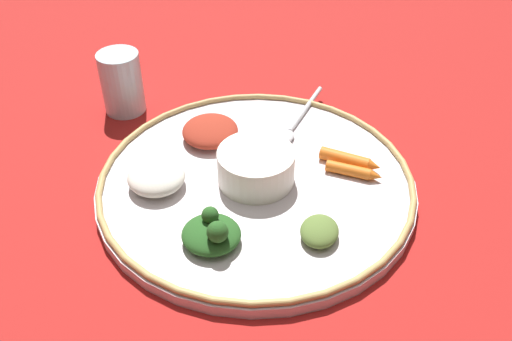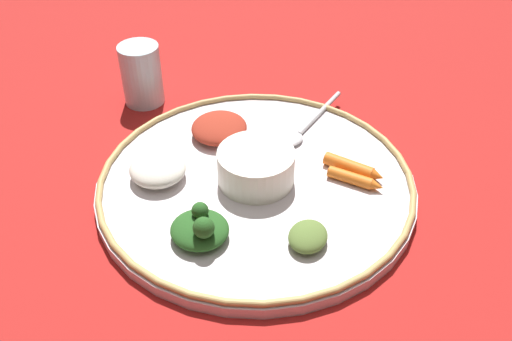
% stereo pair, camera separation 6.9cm
% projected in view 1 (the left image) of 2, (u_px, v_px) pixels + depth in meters
% --- Properties ---
extents(ground_plane, '(2.40, 2.40, 0.00)m').
position_uv_depth(ground_plane, '(256.00, 188.00, 0.71)').
color(ground_plane, maroon).
extents(platter, '(0.40, 0.40, 0.01)m').
position_uv_depth(platter, '(256.00, 184.00, 0.70)').
color(platter, silver).
rests_on(platter, ground_plane).
extents(platter_rim, '(0.39, 0.39, 0.01)m').
position_uv_depth(platter_rim, '(256.00, 178.00, 0.70)').
color(platter_rim, tan).
rests_on(platter_rim, platter).
extents(center_bowl, '(0.10, 0.10, 0.04)m').
position_uv_depth(center_bowl, '(256.00, 165.00, 0.68)').
color(center_bowl, silver).
rests_on(center_bowl, platter).
extents(spoon, '(0.04, 0.16, 0.01)m').
position_uv_depth(spoon, '(295.00, 123.00, 0.79)').
color(spoon, silver).
rests_on(spoon, platter).
extents(greens_pile, '(0.08, 0.08, 0.04)m').
position_uv_depth(greens_pile, '(212.00, 233.00, 0.61)').
color(greens_pile, '#23511E').
rests_on(greens_pile, platter).
extents(carrot_near_spoon, '(0.07, 0.03, 0.01)m').
position_uv_depth(carrot_near_spoon, '(353.00, 171.00, 0.70)').
color(carrot_near_spoon, orange).
rests_on(carrot_near_spoon, platter).
extents(carrot_outer, '(0.08, 0.03, 0.02)m').
position_uv_depth(carrot_outer, '(349.00, 160.00, 0.72)').
color(carrot_outer, orange).
rests_on(carrot_outer, platter).
extents(mound_rice_white, '(0.09, 0.09, 0.03)m').
position_uv_depth(mound_rice_white, '(156.00, 177.00, 0.68)').
color(mound_rice_white, silver).
rests_on(mound_rice_white, platter).
extents(mound_collards, '(0.06, 0.06, 0.02)m').
position_uv_depth(mound_collards, '(319.00, 231.00, 0.61)').
color(mound_collards, '#567033').
rests_on(mound_collards, platter).
extents(mound_beet, '(0.11, 0.11, 0.02)m').
position_uv_depth(mound_beet, '(210.00, 131.00, 0.76)').
color(mound_beet, maroon).
rests_on(mound_beet, platter).
extents(drinking_glass, '(0.06, 0.06, 0.09)m').
position_uv_depth(drinking_glass, '(122.00, 86.00, 0.82)').
color(drinking_glass, silver).
rests_on(drinking_glass, ground_plane).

